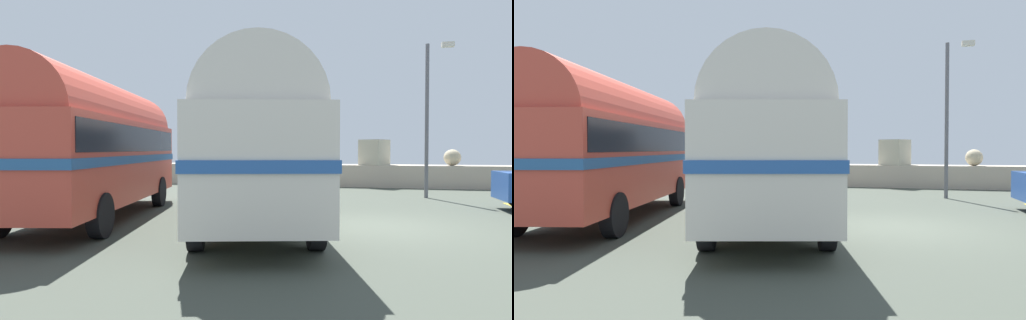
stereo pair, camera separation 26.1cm
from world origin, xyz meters
The scene contains 5 objects.
ground centered at (0.00, 0.00, 0.01)m, with size 32.00×26.00×0.02m.
breakwater centered at (-0.01, 11.81, 0.68)m, with size 31.36×1.93×2.39m.
vintage_coach centered at (-2.97, -0.60, 2.05)m, with size 4.53×8.91×3.70m.
second_coach centered at (-7.36, -0.51, 2.05)m, with size 4.21×8.90×3.70m.
lamp_post centered at (2.16, 6.83, 3.35)m, with size 0.98×0.35×5.90m.
Camera 2 is at (-0.21, -10.90, 1.89)m, focal length 30.75 mm.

